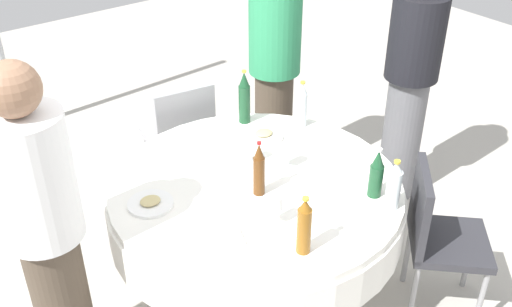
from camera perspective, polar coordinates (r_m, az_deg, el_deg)
The scene contains 20 objects.
ground_plane at distance 3.58m, azimuth 0.00°, elevation -12.55°, with size 10.00×10.00×0.00m, color #B7B2A8.
dining_table at distance 3.19m, azimuth 0.00°, elevation -4.94°, with size 1.54×1.54×0.74m.
bottle_clear_mid at distance 3.55m, azimuth 4.34°, elevation 4.54°, with size 0.06×0.06×0.29m.
bottle_dark_green_south at distance 3.58m, azimuth -1.10°, elevation 5.22°, with size 0.07×0.07×0.34m.
bottle_amber_outer at distance 2.61m, azimuth 4.57°, elevation -6.88°, with size 0.06×0.06×0.29m.
bottle_brown_right at distance 2.95m, azimuth 0.29°, elevation -1.57°, with size 0.06×0.06×0.30m.
bottle_dark_green_west at distance 3.01m, azimuth 11.28°, elevation -1.92°, with size 0.07×0.07×0.27m.
bottle_clear_north at distance 2.94m, azimuth 12.86°, elevation -2.98°, with size 0.07×0.07×0.27m.
wine_glass_right at distance 3.18m, azimuth 2.91°, elevation 0.30°, with size 0.07×0.07×0.14m.
wine_glass_west at distance 3.21m, azimuth -0.72°, elevation 0.73°, with size 0.07×0.07×0.15m.
wine_glass_north at distance 2.78m, azimuth 1.83°, elevation -4.75°, with size 0.07×0.07×0.15m.
plate_far at distance 3.49m, azimuth 0.73°, elevation 1.76°, with size 0.23×0.23×0.04m.
plate_front at distance 2.99m, azimuth -9.91°, elevation -4.64°, with size 0.23×0.23×0.04m.
fork_south at distance 3.25m, azimuth -7.78°, elevation -1.27°, with size 0.18×0.02×0.01m, color silver.
folded_napkin at distance 2.74m, azimuth -2.69°, elevation -7.99°, with size 0.12×0.12×0.02m, color white.
person_mid at distance 4.00m, azimuth 14.30°, elevation 6.61°, with size 0.34×0.34×1.64m.
person_south at distance 2.78m, azimuth -19.28°, elevation -6.62°, with size 0.34×0.34×1.64m.
person_outer at distance 4.04m, azimuth 1.74°, elevation 7.64°, with size 0.34×0.34×1.61m.
chair_north at distance 3.28m, azimuth 16.61°, elevation -7.03°, with size 0.57×0.57×0.87m.
chair_near at distance 4.01m, azimuth -7.07°, elevation 1.99°, with size 0.46×0.46×0.87m.
Camera 1 is at (-1.54, -2.02, 2.52)m, focal length 42.44 mm.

